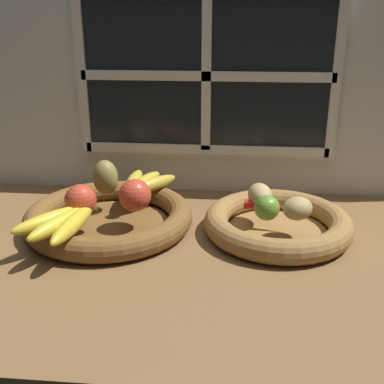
% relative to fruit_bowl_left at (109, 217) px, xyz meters
% --- Properties ---
extents(ground_plane, '(1.40, 0.90, 0.03)m').
position_rel_fruit_bowl_left_xyz_m(ground_plane, '(0.20, -0.03, -0.04)').
color(ground_plane, brown).
extents(back_wall, '(1.40, 0.05, 0.55)m').
position_rel_fruit_bowl_left_xyz_m(back_wall, '(0.20, 0.27, 0.25)').
color(back_wall, silver).
rests_on(back_wall, ground_plane).
extents(fruit_bowl_left, '(0.38, 0.38, 0.05)m').
position_rel_fruit_bowl_left_xyz_m(fruit_bowl_left, '(0.00, 0.00, 0.00)').
color(fruit_bowl_left, brown).
rests_on(fruit_bowl_left, ground_plane).
extents(fruit_bowl_right, '(0.32, 0.32, 0.05)m').
position_rel_fruit_bowl_left_xyz_m(fruit_bowl_right, '(0.38, 0.00, 0.00)').
color(fruit_bowl_right, olive).
rests_on(fruit_bowl_right, ground_plane).
extents(apple_red_right, '(0.07, 0.07, 0.07)m').
position_rel_fruit_bowl_left_xyz_m(apple_red_right, '(0.07, -0.02, 0.06)').
color(apple_red_right, '#CC422D').
rests_on(apple_red_right, fruit_bowl_left).
extents(apple_red_front, '(0.07, 0.07, 0.07)m').
position_rel_fruit_bowl_left_xyz_m(apple_red_front, '(-0.04, -0.05, 0.06)').
color(apple_red_front, '#CC422D').
rests_on(apple_red_front, fruit_bowl_left).
extents(pear_brown, '(0.08, 0.08, 0.08)m').
position_rel_fruit_bowl_left_xyz_m(pear_brown, '(-0.02, 0.07, 0.07)').
color(pear_brown, olive).
rests_on(pear_brown, fruit_bowl_left).
extents(banana_bunch_front, '(0.15, 0.19, 0.03)m').
position_rel_fruit_bowl_left_xyz_m(banana_bunch_front, '(-0.06, -0.13, 0.05)').
color(banana_bunch_front, gold).
rests_on(banana_bunch_front, fruit_bowl_left).
extents(banana_bunch_back, '(0.13, 0.17, 0.03)m').
position_rel_fruit_bowl_left_xyz_m(banana_bunch_back, '(0.06, 0.11, 0.04)').
color(banana_bunch_back, gold).
rests_on(banana_bunch_back, fruit_bowl_left).
extents(potato_small, '(0.09, 0.08, 0.05)m').
position_rel_fruit_bowl_left_xyz_m(potato_small, '(0.41, -0.04, 0.05)').
color(potato_small, tan).
rests_on(potato_small, fruit_bowl_right).
extents(potato_oblong, '(0.06, 0.08, 0.05)m').
position_rel_fruit_bowl_left_xyz_m(potato_oblong, '(0.34, 0.03, 0.05)').
color(potato_oblong, tan).
rests_on(potato_oblong, fruit_bowl_right).
extents(lime_near, '(0.05, 0.05, 0.05)m').
position_rel_fruit_bowl_left_xyz_m(lime_near, '(0.35, -0.04, 0.06)').
color(lime_near, olive).
rests_on(lime_near, fruit_bowl_right).
extents(chili_pepper, '(0.12, 0.04, 0.02)m').
position_rel_fruit_bowl_left_xyz_m(chili_pepper, '(0.36, 0.00, 0.04)').
color(chili_pepper, red).
rests_on(chili_pepper, fruit_bowl_right).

